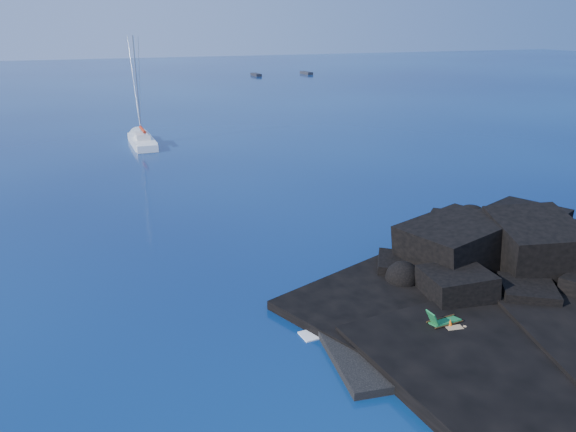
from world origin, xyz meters
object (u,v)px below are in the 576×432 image
object	(u,v)px
sailboat	(143,145)
distant_boat_a	(256,76)
sunbather	(454,329)
marker_cone	(450,325)
distant_boat_b	(306,74)
deck_chair	(445,317)

from	to	relation	value
sailboat	distant_boat_a	world-z (taller)	sailboat
sunbather	marker_cone	distance (m)	0.26
sunbather	distant_boat_a	bearing A→B (deg)	84.74
distant_boat_b	distant_boat_a	bearing A→B (deg)	175.15
sunbather	distant_boat_b	distance (m)	126.47
distant_boat_a	sailboat	bearing A→B (deg)	-118.71
sailboat	distant_boat_b	bearing A→B (deg)	54.78
deck_chair	distant_boat_a	size ratio (longest dim) A/B	0.35
sunbather	marker_cone	bearing A→B (deg)	113.03
marker_cone	distant_boat_b	world-z (taller)	marker_cone
sailboat	sunbather	size ratio (longest dim) A/B	6.37
sailboat	marker_cone	world-z (taller)	sailboat
marker_cone	distant_boat_b	distance (m)	126.27
deck_chair	sunbather	distance (m)	0.64
sailboat	distant_boat_a	size ratio (longest dim) A/B	2.58
marker_cone	distant_boat_a	size ratio (longest dim) A/B	0.13
sailboat	deck_chair	xyz separation A→B (m)	(8.06, -45.60, 0.90)
deck_chair	sunbather	bearing A→B (deg)	-79.58
sunbather	distant_boat_a	distance (m)	122.67
deck_chair	distant_boat_b	bearing A→B (deg)	65.72
marker_cone	distant_boat_b	bearing A→B (deg)	70.96
sailboat	distant_boat_b	xyz separation A→B (m)	(49.32, 73.49, 0.00)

